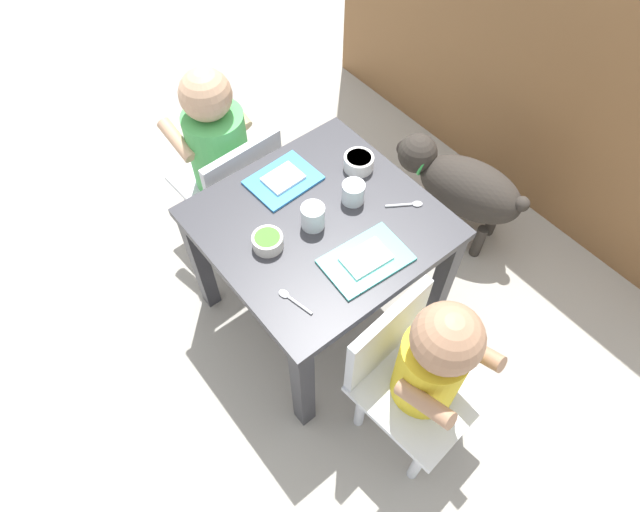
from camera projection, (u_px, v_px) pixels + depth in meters
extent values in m
plane|color=#9E998E|center=(320.00, 308.00, 1.76)|extent=(7.00, 7.00, 0.00)
cube|color=brown|center=(574.00, 62.00, 1.78)|extent=(1.85, 0.39, 0.90)
cube|color=#333338|center=(320.00, 223.00, 1.40)|extent=(0.56, 0.57, 0.03)
cube|color=#333338|center=(201.00, 263.00, 1.60)|extent=(0.04, 0.04, 0.43)
cube|color=#333338|center=(303.00, 387.00, 1.38)|extent=(0.04, 0.04, 0.43)
cube|color=#333338|center=(333.00, 182.00, 1.79)|extent=(0.04, 0.04, 0.43)
cube|color=#333338|center=(442.00, 281.00, 1.56)|extent=(0.04, 0.04, 0.43)
cube|color=silver|center=(225.00, 181.00, 1.74)|extent=(0.29, 0.29, 0.02)
cube|color=silver|center=(245.00, 177.00, 1.59)|extent=(0.04, 0.27, 0.22)
cylinder|color=#4CB259|center=(219.00, 149.00, 1.63)|extent=(0.18, 0.18, 0.26)
sphere|color=tan|center=(205.00, 95.00, 1.47)|extent=(0.15, 0.15, 0.15)
cylinder|color=silver|center=(237.00, 176.00, 1.93)|extent=(0.03, 0.03, 0.24)
cylinder|color=silver|center=(190.00, 205.00, 1.85)|extent=(0.03, 0.03, 0.24)
cylinder|color=silver|center=(272.00, 209.00, 1.84)|extent=(0.03, 0.03, 0.24)
cylinder|color=silver|center=(224.00, 240.00, 1.77)|extent=(0.03, 0.03, 0.24)
cylinder|color=tan|center=(233.00, 110.00, 1.63)|extent=(0.15, 0.05, 0.09)
cylinder|color=tan|center=(177.00, 140.00, 1.56)|extent=(0.15, 0.05, 0.09)
cube|color=silver|center=(421.00, 390.00, 1.34)|extent=(0.31, 0.31, 0.02)
cube|color=silver|center=(387.00, 335.00, 1.29)|extent=(0.05, 0.27, 0.22)
cylinder|color=yellow|center=(429.00, 371.00, 1.24)|extent=(0.16, 0.16, 0.22)
sphere|color=#A87A5B|center=(447.00, 339.00, 1.09)|extent=(0.15, 0.15, 0.15)
cylinder|color=silver|center=(418.00, 462.00, 1.37)|extent=(0.03, 0.03, 0.24)
cylinder|color=silver|center=(466.00, 408.00, 1.45)|extent=(0.03, 0.03, 0.24)
cylinder|color=silver|center=(361.00, 407.00, 1.45)|extent=(0.03, 0.03, 0.24)
cylinder|color=silver|center=(409.00, 359.00, 1.53)|extent=(0.03, 0.03, 0.24)
cylinder|color=#A87A5B|center=(425.00, 403.00, 1.14)|extent=(0.15, 0.05, 0.09)
cylinder|color=#A87A5B|center=(475.00, 350.00, 1.21)|extent=(0.15, 0.05, 0.09)
ellipsoid|color=#332D28|center=(470.00, 189.00, 1.77)|extent=(0.39, 0.28, 0.19)
sphere|color=#332D28|center=(418.00, 153.00, 1.79)|extent=(0.13, 0.13, 0.13)
sphere|color=black|center=(405.00, 149.00, 1.81)|extent=(0.06, 0.06, 0.06)
torus|color=green|center=(427.00, 161.00, 1.79)|extent=(0.06, 0.12, 0.11)
sphere|color=#332D28|center=(522.00, 204.00, 1.68)|extent=(0.05, 0.05, 0.05)
cylinder|color=#332D28|center=(443.00, 196.00, 1.95)|extent=(0.04, 0.04, 0.14)
cylinder|color=#332D28|center=(428.00, 216.00, 1.89)|extent=(0.04, 0.04, 0.14)
cylinder|color=#332D28|center=(493.00, 220.00, 1.88)|extent=(0.04, 0.04, 0.14)
cylinder|color=#332D28|center=(479.00, 241.00, 1.83)|extent=(0.04, 0.04, 0.14)
cube|color=#388CD8|center=(283.00, 180.00, 1.46)|extent=(0.15, 0.19, 0.01)
cube|color=white|center=(283.00, 178.00, 1.45)|extent=(0.08, 0.10, 0.01)
cube|color=#4CC6BC|center=(366.00, 260.00, 1.31)|extent=(0.15, 0.22, 0.01)
cube|color=white|center=(366.00, 258.00, 1.30)|extent=(0.08, 0.12, 0.01)
cylinder|color=white|center=(354.00, 193.00, 1.40)|extent=(0.06, 0.06, 0.06)
cylinder|color=silver|center=(353.00, 196.00, 1.41)|extent=(0.05, 0.05, 0.03)
cylinder|color=white|center=(314.00, 218.00, 1.35)|extent=(0.06, 0.06, 0.07)
cylinder|color=silver|center=(314.00, 222.00, 1.36)|extent=(0.05, 0.05, 0.04)
cylinder|color=white|center=(359.00, 162.00, 1.48)|extent=(0.08, 0.08, 0.04)
cylinder|color=gold|center=(359.00, 158.00, 1.46)|extent=(0.07, 0.07, 0.01)
cylinder|color=silver|center=(268.00, 241.00, 1.32)|extent=(0.08, 0.08, 0.04)
cylinder|color=#4C8C33|center=(267.00, 238.00, 1.31)|extent=(0.06, 0.06, 0.01)
cylinder|color=silver|center=(399.00, 205.00, 1.41)|extent=(0.05, 0.07, 0.01)
ellipsoid|color=silver|center=(417.00, 204.00, 1.41)|extent=(0.03, 0.03, 0.01)
cylinder|color=silver|center=(299.00, 305.00, 1.24)|extent=(0.07, 0.02, 0.01)
ellipsoid|color=silver|center=(284.00, 294.00, 1.26)|extent=(0.03, 0.03, 0.01)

